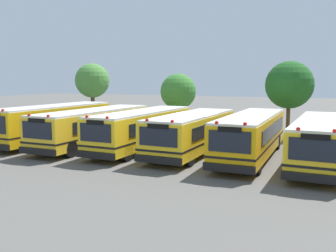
{
  "coord_description": "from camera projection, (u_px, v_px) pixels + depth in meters",
  "views": [
    {
      "loc": [
        7.8,
        -20.93,
        4.45
      ],
      "look_at": [
        -1.73,
        0.0,
        1.6
      ],
      "focal_mm": 39.38,
      "sensor_mm": 36.0,
      "label": 1
    }
  ],
  "objects": [
    {
      "name": "ground_plane",
      "position": [
        194.0,
        153.0,
        22.66
      ],
      "size": [
        160.0,
        160.0,
        0.0
      ],
      "primitive_type": "plane",
      "color": "#595651"
    },
    {
      "name": "school_bus_0",
      "position": [
        55.0,
        122.0,
        26.66
      ],
      "size": [
        2.55,
        10.67,
        2.8
      ],
      "rotation": [
        0.0,
        0.0,
        3.14
      ],
      "color": "yellow",
      "rests_on": "ground_plane"
    },
    {
      "name": "school_bus_1",
      "position": [
        95.0,
        125.0,
        25.29
      ],
      "size": [
        2.64,
        11.06,
        2.6
      ],
      "rotation": [
        0.0,
        0.0,
        3.15
      ],
      "color": "yellow",
      "rests_on": "ground_plane"
    },
    {
      "name": "school_bus_2",
      "position": [
        143.0,
        128.0,
        24.0
      ],
      "size": [
        2.53,
        10.59,
        2.62
      ],
      "rotation": [
        0.0,
        0.0,
        3.13
      ],
      "color": "yellow",
      "rests_on": "ground_plane"
    },
    {
      "name": "school_bus_3",
      "position": [
        193.0,
        132.0,
        22.48
      ],
      "size": [
        2.69,
        9.71,
        2.56
      ],
      "rotation": [
        0.0,
        0.0,
        3.13
      ],
      "color": "yellow",
      "rests_on": "ground_plane"
    },
    {
      "name": "school_bus_4",
      "position": [
        252.0,
        134.0,
        21.16
      ],
      "size": [
        2.57,
        10.6,
        2.64
      ],
      "rotation": [
        0.0,
        0.0,
        3.16
      ],
      "color": "#EAA80C",
      "rests_on": "ground_plane"
    },
    {
      "name": "school_bus_5",
      "position": [
        321.0,
        140.0,
        19.4
      ],
      "size": [
        2.69,
        10.49,
        2.56
      ],
      "rotation": [
        0.0,
        0.0,
        3.13
      ],
      "color": "yellow",
      "rests_on": "ground_plane"
    },
    {
      "name": "tree_0",
      "position": [
        93.0,
        81.0,
        37.15
      ],
      "size": [
        3.46,
        3.46,
        6.17
      ],
      "color": "#4C3823",
      "rests_on": "ground_plane"
    },
    {
      "name": "tree_1",
      "position": [
        177.0,
        91.0,
        33.5
      ],
      "size": [
        3.25,
        3.25,
        5.07
      ],
      "color": "#4C3823",
      "rests_on": "ground_plane"
    },
    {
      "name": "tree_2",
      "position": [
        288.0,
        85.0,
        28.69
      ],
      "size": [
        3.69,
        3.69,
        5.96
      ],
      "color": "#4C3823",
      "rests_on": "ground_plane"
    }
  ]
}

